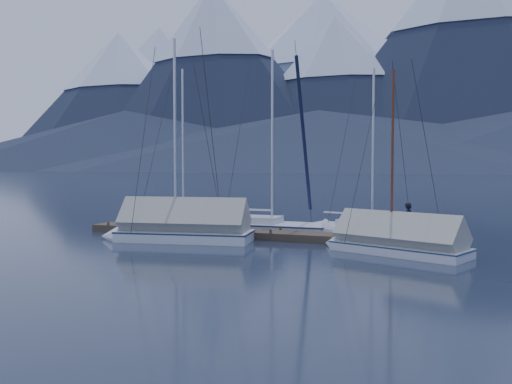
% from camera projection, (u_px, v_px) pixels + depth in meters
% --- Properties ---
extents(ground, '(1000.00, 1000.00, 0.00)m').
position_uv_depth(ground, '(240.00, 243.00, 24.09)').
color(ground, black).
rests_on(ground, ground).
extents(mountain_range, '(877.00, 584.00, 150.50)m').
position_uv_depth(mountain_range, '(461.00, 82.00, 364.04)').
color(mountain_range, '#475675').
rests_on(mountain_range, ground).
extents(dock, '(18.00, 1.50, 0.54)m').
position_uv_depth(dock, '(256.00, 235.00, 25.95)').
color(dock, '#382D23').
rests_on(dock, ground).
extents(mooring_posts, '(15.12, 1.52, 0.35)m').
position_uv_depth(mooring_posts, '(246.00, 230.00, 26.12)').
color(mooring_posts, '#382D23').
rests_on(mooring_posts, ground).
extents(sailboat_open_left, '(7.35, 3.14, 9.66)m').
position_uv_depth(sailboat_open_left, '(192.00, 224.00, 30.13)').
color(sailboat_open_left, silver).
rests_on(sailboat_open_left, ground).
extents(sailboat_open_mid, '(7.79, 3.33, 10.25)m').
position_uv_depth(sailboat_open_mid, '(282.00, 230.00, 27.66)').
color(sailboat_open_mid, silver).
rests_on(sailboat_open_mid, ground).
extents(sailboat_open_right, '(7.09, 3.47, 9.04)m').
position_uv_depth(sailboat_open_right, '(381.00, 233.00, 26.63)').
color(sailboat_open_right, silver).
rests_on(sailboat_open_right, ground).
extents(sailboat_covered_near, '(6.44, 3.96, 8.04)m').
position_uv_depth(sailboat_covered_near, '(388.00, 243.00, 21.55)').
color(sailboat_covered_near, silver).
rests_on(sailboat_covered_near, ground).
extents(sailboat_covered_far, '(7.48, 3.48, 10.12)m').
position_uv_depth(sailboat_covered_far, '(173.00, 230.00, 24.91)').
color(sailboat_covered_far, white).
rests_on(sailboat_covered_far, ground).
extents(person, '(0.38, 0.56, 1.52)m').
position_uv_depth(person, '(409.00, 220.00, 23.48)').
color(person, black).
rests_on(person, dock).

